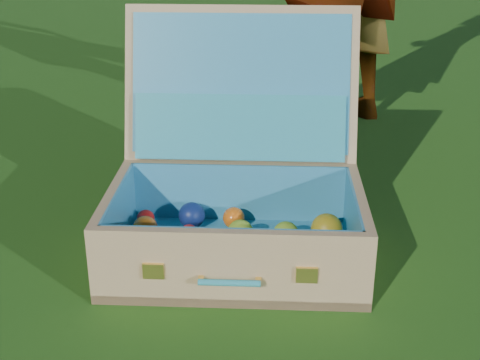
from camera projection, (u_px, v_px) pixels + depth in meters
name	position (u px, v px, depth m)	size (l,w,h in m)	color
ground	(257.00, 228.00, 1.74)	(60.00, 60.00, 0.00)	#215114
stray_ball	(112.00, 217.00, 1.71)	(0.08, 0.08, 0.08)	teal
suitcase	(238.00, 185.00, 1.60)	(0.64, 0.61, 0.55)	tan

